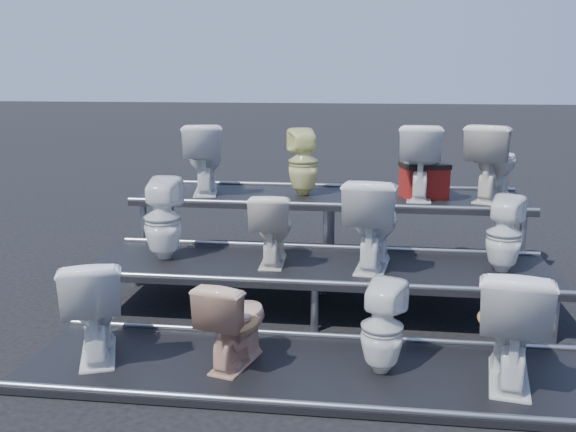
# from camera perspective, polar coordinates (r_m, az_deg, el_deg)

# --- Properties ---
(ground) EXTENTS (80.00, 80.00, 0.00)m
(ground) POSITION_cam_1_polar(r_m,az_deg,el_deg) (6.11, 2.77, -8.44)
(ground) COLOR black
(ground) RESTS_ON ground
(tier_front) EXTENTS (4.20, 1.20, 0.06)m
(tier_front) POSITION_cam_1_polar(r_m,az_deg,el_deg) (4.91, 1.47, -13.57)
(tier_front) COLOR black
(tier_front) RESTS_ON ground
(tier_mid) EXTENTS (4.20, 1.20, 0.46)m
(tier_mid) POSITION_cam_1_polar(r_m,az_deg,el_deg) (6.03, 2.80, -6.40)
(tier_mid) COLOR black
(tier_mid) RESTS_ON ground
(tier_back) EXTENTS (4.20, 1.20, 0.86)m
(tier_back) POSITION_cam_1_polar(r_m,az_deg,el_deg) (7.22, 3.67, -1.53)
(tier_back) COLOR black
(tier_back) RESTS_ON ground
(toilet_0) EXTENTS (0.70, 0.89, 0.80)m
(toilet_0) POSITION_cam_1_polar(r_m,az_deg,el_deg) (5.15, -16.87, -7.66)
(toilet_0) COLOR white
(toilet_0) RESTS_ON tier_front
(toilet_1) EXTENTS (0.53, 0.73, 0.67)m
(toilet_1) POSITION_cam_1_polar(r_m,az_deg,el_deg) (4.84, -4.75, -9.27)
(toilet_1) COLOR #DBA988
(toilet_1) RESTS_ON tier_front
(toilet_2) EXTENTS (0.40, 0.40, 0.68)m
(toilet_2) POSITION_cam_1_polar(r_m,az_deg,el_deg) (4.74, 8.37, -9.79)
(toilet_2) COLOR white
(toilet_2) RESTS_ON tier_front
(toilet_3) EXTENTS (0.61, 0.91, 0.86)m
(toilet_3) POSITION_cam_1_polar(r_m,az_deg,el_deg) (4.81, 19.27, -8.93)
(toilet_3) COLOR white
(toilet_3) RESTS_ON tier_front
(toilet_4) EXTENTS (0.35, 0.36, 0.78)m
(toilet_4) POSITION_cam_1_polar(r_m,az_deg,el_deg) (6.15, -11.08, -0.25)
(toilet_4) COLOR white
(toilet_4) RESTS_ON tier_mid
(toilet_5) EXTENTS (0.40, 0.67, 0.67)m
(toilet_5) POSITION_cam_1_polar(r_m,az_deg,el_deg) (5.92, -1.43, -1.04)
(toilet_5) COLOR silver
(toilet_5) RESTS_ON tier_mid
(toilet_6) EXTENTS (0.56, 0.87, 0.83)m
(toilet_6) POSITION_cam_1_polar(r_m,az_deg,el_deg) (5.83, 7.53, -0.54)
(toilet_6) COLOR white
(toilet_6) RESTS_ON tier_mid
(toilet_7) EXTENTS (0.41, 0.41, 0.68)m
(toilet_7) POSITION_cam_1_polar(r_m,az_deg,el_deg) (5.97, 18.66, -1.55)
(toilet_7) COLOR white
(toilet_7) RESTS_ON tier_mid
(toilet_8) EXTENTS (0.58, 0.84, 0.78)m
(toilet_8) POSITION_cam_1_polar(r_m,az_deg,el_deg) (7.29, -7.46, 5.12)
(toilet_8) COLOR white
(toilet_8) RESTS_ON tier_back
(toilet_9) EXTENTS (0.43, 0.43, 0.74)m
(toilet_9) POSITION_cam_1_polar(r_m,az_deg,el_deg) (7.09, 1.37, 4.81)
(toilet_9) COLOR #ECEA96
(toilet_9) RESTS_ON tier_back
(toilet_10) EXTENTS (0.50, 0.82, 0.81)m
(toilet_10) POSITION_cam_1_polar(r_m,az_deg,el_deg) (7.06, 11.62, 4.81)
(toilet_10) COLOR white
(toilet_10) RESTS_ON tier_back
(toilet_11) EXTENTS (0.74, 0.91, 0.81)m
(toilet_11) POSITION_cam_1_polar(r_m,az_deg,el_deg) (7.16, 17.78, 4.60)
(toilet_11) COLOR silver
(toilet_11) RESTS_ON tier_back
(red_crate) EXTENTS (0.53, 0.47, 0.33)m
(red_crate) POSITION_cam_1_polar(r_m,az_deg,el_deg) (7.14, 11.98, 2.93)
(red_crate) COLOR maroon
(red_crate) RESTS_ON tier_back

